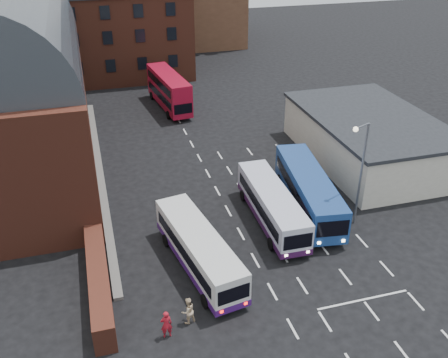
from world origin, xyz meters
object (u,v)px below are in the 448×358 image
object	(u,v)px
pedestrian_red	(166,324)
pedestrian_beige	(188,311)
bus_white_outbound	(199,248)
street_lamp	(360,166)
bus_white_inbound	(272,204)
bus_red_double	(169,90)
bus_blue	(309,189)

from	to	relation	value
pedestrian_red	pedestrian_beige	size ratio (longest dim) A/B	1.04
bus_white_outbound	pedestrian_beige	bearing A→B (deg)	-120.60
bus_white_outbound	street_lamp	distance (m)	12.70
bus_white_inbound	pedestrian_beige	distance (m)	11.64
bus_white_outbound	bus_red_double	bearing A→B (deg)	73.41
street_lamp	bus_red_double	bearing A→B (deg)	107.26
bus_white_inbound	bus_red_double	world-z (taller)	bus_red_double
bus_blue	street_lamp	world-z (taller)	street_lamp
bus_blue	bus_white_inbound	bearing A→B (deg)	23.90
street_lamp	pedestrian_beige	distance (m)	15.80
bus_white_inbound	pedestrian_red	bearing A→B (deg)	44.42
bus_white_inbound	pedestrian_red	size ratio (longest dim) A/B	5.62
bus_white_outbound	bus_red_double	world-z (taller)	bus_red_double
bus_blue	pedestrian_beige	bearing A→B (deg)	46.50
bus_blue	bus_red_double	size ratio (longest dim) A/B	1.10
pedestrian_beige	bus_white_outbound	bearing A→B (deg)	-130.44
bus_white_outbound	pedestrian_red	distance (m)	6.17
street_lamp	pedestrian_beige	world-z (taller)	street_lamp
bus_white_outbound	bus_white_inbound	bearing A→B (deg)	20.16
street_lamp	bus_blue	bearing A→B (deg)	129.32
bus_white_outbound	bus_red_double	distance (m)	29.64
bus_red_double	street_lamp	size ratio (longest dim) A/B	1.27
pedestrian_red	pedestrian_beige	xyz separation A→B (m)	(1.37, 0.72, -0.03)
bus_blue	pedestrian_beige	distance (m)	14.80
bus_white_inbound	pedestrian_beige	size ratio (longest dim) A/B	5.85
street_lamp	bus_white_outbound	bearing A→B (deg)	-171.54
bus_white_outbound	street_lamp	bearing A→B (deg)	-1.26
bus_white_outbound	bus_blue	bearing A→B (deg)	15.74
street_lamp	pedestrian_beige	bearing A→B (deg)	-155.32
bus_white_outbound	street_lamp	world-z (taller)	street_lamp
pedestrian_red	bus_red_double	bearing A→B (deg)	-101.78
bus_blue	bus_white_outbound	bearing A→B (deg)	33.29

